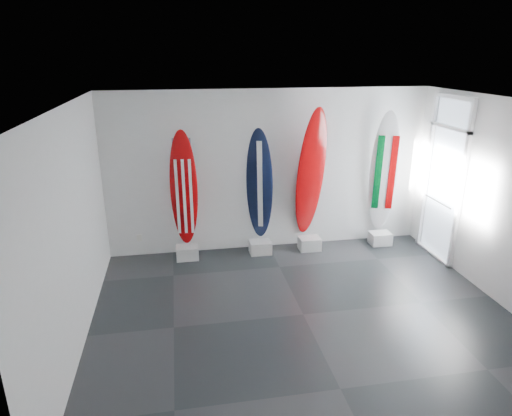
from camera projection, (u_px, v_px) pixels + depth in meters
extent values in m
plane|color=black|center=(303.00, 315.00, 6.50)|extent=(6.00, 6.00, 0.00)
plane|color=white|center=(312.00, 104.00, 5.51)|extent=(6.00, 6.00, 0.00)
plane|color=white|center=(269.00, 171.00, 8.32)|extent=(6.00, 0.00, 6.00)
plane|color=white|center=(393.00, 323.00, 3.68)|extent=(6.00, 0.00, 6.00)
plane|color=white|center=(72.00, 233.00, 5.51)|extent=(0.00, 5.00, 5.00)
plane|color=white|center=(507.00, 205.00, 6.50)|extent=(0.00, 5.00, 5.00)
cube|color=silver|center=(187.00, 252.00, 8.22)|extent=(0.40, 0.30, 0.24)
ellipsoid|color=#9A0406|center=(184.00, 189.00, 7.92)|extent=(0.50, 0.24, 2.14)
cube|color=silver|center=(260.00, 247.00, 8.44)|extent=(0.40, 0.30, 0.24)
ellipsoid|color=black|center=(259.00, 185.00, 8.15)|extent=(0.58, 0.51, 2.14)
cube|color=silver|center=(309.00, 244.00, 8.60)|extent=(0.40, 0.30, 0.24)
ellipsoid|color=#9A0406|center=(311.00, 174.00, 8.25)|extent=(0.66, 0.59, 2.49)
cube|color=silver|center=(380.00, 238.00, 8.84)|extent=(0.40, 0.30, 0.24)
ellipsoid|color=white|center=(384.00, 173.00, 8.50)|extent=(0.61, 0.45, 2.38)
cube|color=silver|center=(139.00, 238.00, 8.28)|extent=(0.09, 0.02, 0.13)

